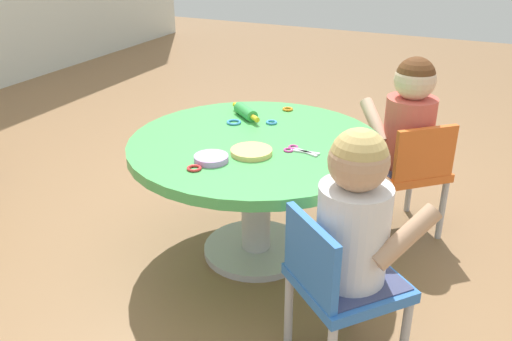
{
  "coord_description": "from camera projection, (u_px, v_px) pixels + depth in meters",
  "views": [
    {
      "loc": [
        -1.79,
        -0.83,
        1.3
      ],
      "look_at": [
        0.0,
        0.0,
        0.38
      ],
      "focal_mm": 38.41,
      "sensor_mm": 36.0,
      "label": 1
    }
  ],
  "objects": [
    {
      "name": "child_chair_right",
      "position": [
        408.0,
        170.0,
        2.35
      ],
      "size": [
        0.42,
        0.42,
        0.54
      ],
      "color": "#B7B7BC",
      "rests_on": "ground"
    },
    {
      "name": "ground_plane",
      "position": [
        256.0,
        252.0,
        2.33
      ],
      "size": [
        10.0,
        10.0,
        0.0
      ],
      "primitive_type": "plane",
      "color": "olive"
    },
    {
      "name": "craft_scissors",
      "position": [
        297.0,
        150.0,
        2.02
      ],
      "size": [
        0.08,
        0.14,
        0.01
      ],
      "color": "silver",
      "rests_on": "craft_table"
    },
    {
      "name": "cookie_cutter_1",
      "position": [
        272.0,
        122.0,
        2.29
      ],
      "size": [
        0.05,
        0.05,
        0.01
      ],
      "primitive_type": "torus",
      "color": "#3F99D8",
      "rests_on": "craft_table"
    },
    {
      "name": "craft_table",
      "position": [
        256.0,
        166.0,
        2.16
      ],
      "size": [
        0.99,
        0.99,
        0.51
      ],
      "color": "silver",
      "rests_on": "ground"
    },
    {
      "name": "playdough_blob_0",
      "position": [
        211.0,
        158.0,
        1.94
      ],
      "size": [
        0.12,
        0.12,
        0.02
      ],
      "primitive_type": "cylinder",
      "color": "#CC99E5",
      "rests_on": "craft_table"
    },
    {
      "name": "cookie_cutter_2",
      "position": [
        234.0,
        122.0,
        2.29
      ],
      "size": [
        0.06,
        0.06,
        0.01
      ],
      "primitive_type": "torus",
      "color": "#3F99D8",
      "rests_on": "craft_table"
    },
    {
      "name": "cookie_cutter_3",
      "position": [
        194.0,
        168.0,
        1.87
      ],
      "size": [
        0.05,
        0.05,
        0.01
      ],
      "primitive_type": "torus",
      "color": "red",
      "rests_on": "craft_table"
    },
    {
      "name": "seated_child_right",
      "position": [
        410.0,
        118.0,
        2.29
      ],
      "size": [
        0.44,
        0.43,
        0.51
      ],
      "color": "#3F4772",
      "rests_on": "ground"
    },
    {
      "name": "cookie_cutter_0",
      "position": [
        288.0,
        109.0,
        2.45
      ],
      "size": [
        0.05,
        0.05,
        0.01
      ],
      "primitive_type": "torus",
      "color": "orange",
      "rests_on": "craft_table"
    },
    {
      "name": "seated_child_left",
      "position": [
        356.0,
        214.0,
        1.55
      ],
      "size": [
        0.44,
        0.43,
        0.51
      ],
      "color": "#3F4772",
      "rests_on": "ground"
    },
    {
      "name": "playdough_blob_1",
      "position": [
        251.0,
        152.0,
        1.99
      ],
      "size": [
        0.15,
        0.15,
        0.02
      ],
      "primitive_type": "cylinder",
      "color": "#F2CC72",
      "rests_on": "craft_table"
    },
    {
      "name": "rolling_pin",
      "position": [
        246.0,
        112.0,
        2.35
      ],
      "size": [
        0.16,
        0.19,
        0.05
      ],
      "color": "green",
      "rests_on": "craft_table"
    },
    {
      "name": "child_chair_left",
      "position": [
        339.0,
        283.0,
        1.63
      ],
      "size": [
        0.42,
        0.42,
        0.54
      ],
      "color": "#B7B7BC",
      "rests_on": "ground"
    }
  ]
}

